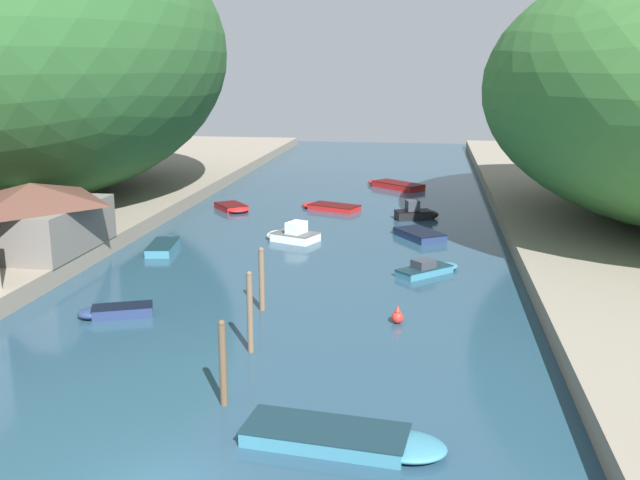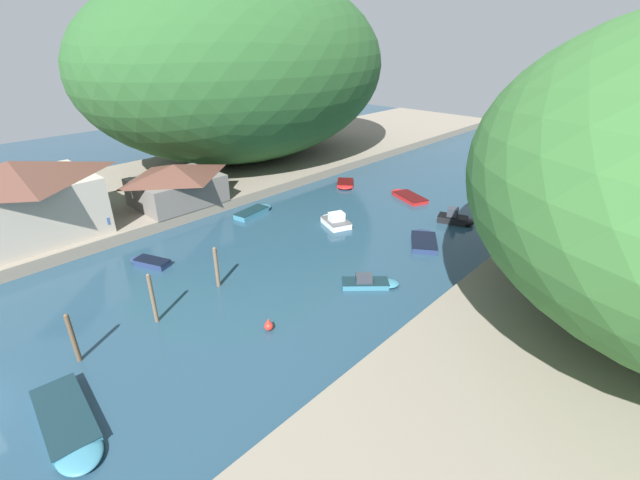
{
  "view_description": "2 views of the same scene",
  "coord_description": "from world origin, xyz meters",
  "px_view_note": "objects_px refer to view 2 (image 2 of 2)",
  "views": [
    {
      "loc": [
        7.11,
        -16.72,
        11.71
      ],
      "look_at": [
        1.09,
        22.99,
        1.84
      ],
      "focal_mm": 40.0,
      "sensor_mm": 36.0,
      "label": 1
    },
    {
      "loc": [
        23.17,
        1.31,
        16.72
      ],
      "look_at": [
        1.33,
        24.42,
        1.35
      ],
      "focal_mm": 24.0,
      "sensor_mm": 36.0,
      "label": 2
    }
  ],
  "objects_px": {
    "boat_far_right_bank": "(255,211)",
    "boat_red_skiff": "(407,196)",
    "boat_open_rowboat": "(148,262)",
    "boat_far_upstream": "(456,219)",
    "boat_navy_launch": "(371,283)",
    "boat_yellow_tender": "(69,427)",
    "boat_white_cruiser": "(492,181)",
    "waterfront_building": "(19,199)",
    "boat_cabin_cruiser": "(424,240)",
    "boathouse_shed": "(176,183)",
    "person_on_quay": "(107,223)",
    "boat_small_dinghy": "(345,184)",
    "channel_buoy_near": "(269,326)",
    "boat_near_quay": "(334,220)"
  },
  "relations": [
    {
      "from": "boat_near_quay",
      "to": "person_on_quay",
      "type": "height_order",
      "value": "person_on_quay"
    },
    {
      "from": "boat_small_dinghy",
      "to": "boat_cabin_cruiser",
      "type": "bearing_deg",
      "value": 116.38
    },
    {
      "from": "boathouse_shed",
      "to": "person_on_quay",
      "type": "xyz_separation_m",
      "value": [
        2.44,
        -8.14,
        -1.09
      ]
    },
    {
      "from": "boathouse_shed",
      "to": "boat_small_dinghy",
      "type": "relative_size",
      "value": 2.15
    },
    {
      "from": "boat_navy_launch",
      "to": "boat_white_cruiser",
      "type": "bearing_deg",
      "value": 142.97
    },
    {
      "from": "boat_yellow_tender",
      "to": "boat_far_upstream",
      "type": "height_order",
      "value": "boat_far_upstream"
    },
    {
      "from": "waterfront_building",
      "to": "boat_near_quay",
      "type": "distance_m",
      "value": 26.93
    },
    {
      "from": "boat_open_rowboat",
      "to": "boat_yellow_tender",
      "type": "bearing_deg",
      "value": -150.81
    },
    {
      "from": "boat_navy_launch",
      "to": "channel_buoy_near",
      "type": "xyz_separation_m",
      "value": [
        -1.46,
        -8.53,
        0.05
      ]
    },
    {
      "from": "boat_open_rowboat",
      "to": "boat_red_skiff",
      "type": "relative_size",
      "value": 0.68
    },
    {
      "from": "boat_open_rowboat",
      "to": "boat_far_right_bank",
      "type": "bearing_deg",
      "value": -11.84
    },
    {
      "from": "boat_red_skiff",
      "to": "channel_buoy_near",
      "type": "height_order",
      "value": "channel_buoy_near"
    },
    {
      "from": "boat_small_dinghy",
      "to": "boat_white_cruiser",
      "type": "distance_m",
      "value": 18.35
    },
    {
      "from": "boat_open_rowboat",
      "to": "boat_red_skiff",
      "type": "distance_m",
      "value": 28.29
    },
    {
      "from": "boat_navy_launch",
      "to": "person_on_quay",
      "type": "relative_size",
      "value": 2.34
    },
    {
      "from": "boat_navy_launch",
      "to": "boat_far_upstream",
      "type": "distance_m",
      "value": 15.02
    },
    {
      "from": "boat_far_upstream",
      "to": "boat_near_quay",
      "type": "bearing_deg",
      "value": -63.7
    },
    {
      "from": "channel_buoy_near",
      "to": "person_on_quay",
      "type": "bearing_deg",
      "value": -175.35
    },
    {
      "from": "boat_white_cruiser",
      "to": "boat_yellow_tender",
      "type": "bearing_deg",
      "value": -138.16
    },
    {
      "from": "boathouse_shed",
      "to": "boat_cabin_cruiser",
      "type": "relative_size",
      "value": 1.75
    },
    {
      "from": "boat_open_rowboat",
      "to": "channel_buoy_near",
      "type": "distance_m",
      "value": 13.54
    },
    {
      "from": "boat_far_right_bank",
      "to": "boat_open_rowboat",
      "type": "distance_m",
      "value": 12.92
    },
    {
      "from": "waterfront_building",
      "to": "boat_far_right_bank",
      "type": "height_order",
      "value": "waterfront_building"
    },
    {
      "from": "boat_far_right_bank",
      "to": "boat_red_skiff",
      "type": "relative_size",
      "value": 0.87
    },
    {
      "from": "boathouse_shed",
      "to": "boat_near_quay",
      "type": "xyz_separation_m",
      "value": [
        13.85,
        8.57,
        -2.69
      ]
    },
    {
      "from": "boat_far_right_bank",
      "to": "boat_yellow_tender",
      "type": "height_order",
      "value": "boat_far_right_bank"
    },
    {
      "from": "boat_small_dinghy",
      "to": "boat_near_quay",
      "type": "xyz_separation_m",
      "value": [
        6.71,
        -9.52,
        0.18
      ]
    },
    {
      "from": "boat_red_skiff",
      "to": "boat_small_dinghy",
      "type": "distance_m",
      "value": 7.88
    },
    {
      "from": "boat_near_quay",
      "to": "boat_cabin_cruiser",
      "type": "bearing_deg",
      "value": -51.33
    },
    {
      "from": "boat_near_quay",
      "to": "person_on_quay",
      "type": "xyz_separation_m",
      "value": [
        -11.41,
        -16.71,
        1.59
      ]
    },
    {
      "from": "boat_white_cruiser",
      "to": "boat_far_upstream",
      "type": "bearing_deg",
      "value": -129.06
    },
    {
      "from": "boat_yellow_tender",
      "to": "boat_small_dinghy",
      "type": "xyz_separation_m",
      "value": [
        -13.68,
        35.96,
        -0.01
      ]
    },
    {
      "from": "boat_yellow_tender",
      "to": "boat_far_right_bank",
      "type": "bearing_deg",
      "value": -141.09
    },
    {
      "from": "waterfront_building",
      "to": "boat_far_upstream",
      "type": "distance_m",
      "value": 38.62
    },
    {
      "from": "waterfront_building",
      "to": "boathouse_shed",
      "type": "height_order",
      "value": "waterfront_building"
    },
    {
      "from": "boat_far_right_bank",
      "to": "boat_yellow_tender",
      "type": "xyz_separation_m",
      "value": [
        14.71,
        -22.87,
        -0.03
      ]
    },
    {
      "from": "boat_open_rowboat",
      "to": "boat_far_upstream",
      "type": "distance_m",
      "value": 28.36
    },
    {
      "from": "boat_near_quay",
      "to": "channel_buoy_near",
      "type": "height_order",
      "value": "boat_near_quay"
    },
    {
      "from": "boathouse_shed",
      "to": "boat_yellow_tender",
      "type": "distance_m",
      "value": 27.58
    },
    {
      "from": "boat_far_right_bank",
      "to": "boat_open_rowboat",
      "type": "relative_size",
      "value": 1.29
    },
    {
      "from": "boat_open_rowboat",
      "to": "boat_near_quay",
      "type": "bearing_deg",
      "value": -40.47
    },
    {
      "from": "boat_small_dinghy",
      "to": "channel_buoy_near",
      "type": "relative_size",
      "value": 4.7
    },
    {
      "from": "boat_red_skiff",
      "to": "channel_buoy_near",
      "type": "distance_m",
      "value": 27.29
    },
    {
      "from": "boat_small_dinghy",
      "to": "boat_white_cruiser",
      "type": "height_order",
      "value": "boat_white_cruiser"
    },
    {
      "from": "waterfront_building",
      "to": "boat_cabin_cruiser",
      "type": "relative_size",
      "value": 2.38
    },
    {
      "from": "waterfront_building",
      "to": "boat_yellow_tender",
      "type": "bearing_deg",
      "value": -12.09
    },
    {
      "from": "boat_open_rowboat",
      "to": "boat_navy_launch",
      "type": "xyz_separation_m",
      "value": [
        14.95,
        9.68,
        0.02
      ]
    },
    {
      "from": "boathouse_shed",
      "to": "boat_white_cruiser",
      "type": "height_order",
      "value": "boathouse_shed"
    },
    {
      "from": "boat_yellow_tender",
      "to": "boat_white_cruiser",
      "type": "distance_m",
      "value": 49.46
    },
    {
      "from": "boat_small_dinghy",
      "to": "boat_white_cruiser",
      "type": "xyz_separation_m",
      "value": [
        12.44,
        13.49,
        0.05
      ]
    }
  ]
}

